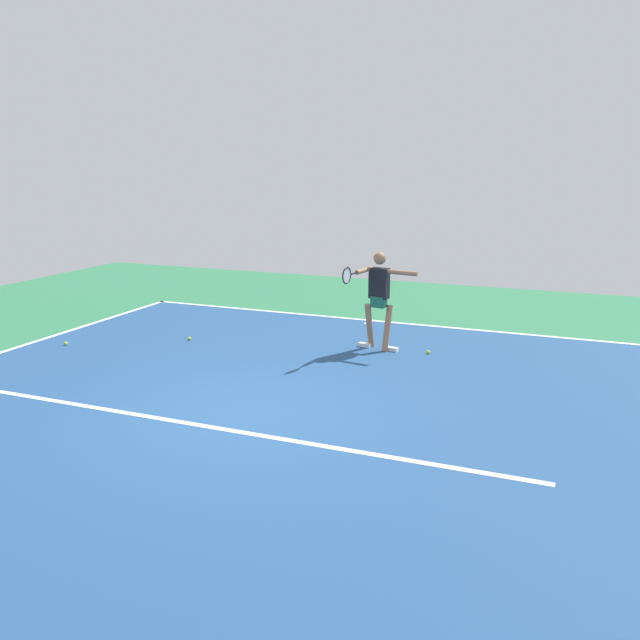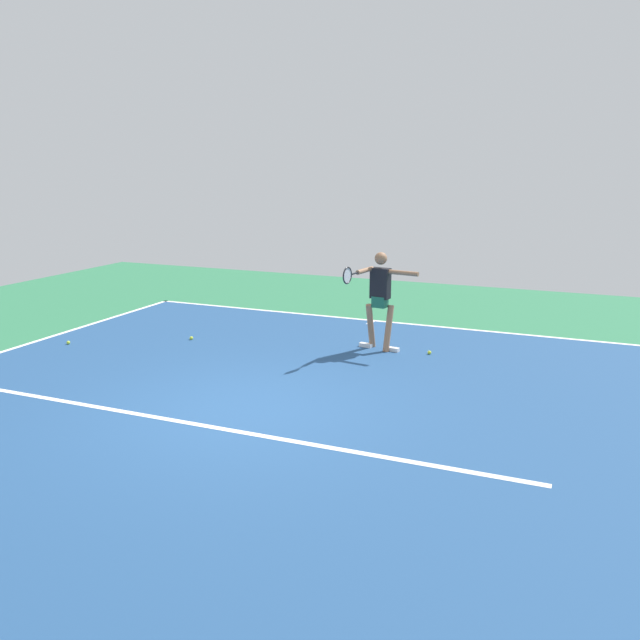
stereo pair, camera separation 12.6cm
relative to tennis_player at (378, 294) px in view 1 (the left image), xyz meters
The scene contains 9 objects.
ground_plane 3.83m from the tennis_player, 77.56° to the left, with size 21.50×21.50×0.00m, color #2D754C.
court_surface 3.83m from the tennis_player, 77.56° to the left, with size 10.80×11.55×0.00m, color navy.
court_line_baseline_near 2.49m from the tennis_player, 69.50° to the right, with size 10.80×0.10×0.01m, color white.
court_line_service 4.47m from the tennis_player, 79.47° to the left, with size 8.10×0.10×0.01m, color white.
court_line_centre_mark 2.32m from the tennis_player, 67.57° to the right, with size 0.10×0.30×0.01m, color white.
tennis_player is the anchor object (origin of this frame).
tennis_ball_by_baseline 5.83m from the tennis_player, 19.21° to the left, with size 0.07×0.07×0.07m, color #C6E53D.
tennis_ball_near_player 3.71m from the tennis_player, 11.74° to the left, with size 0.07×0.07×0.07m, color #CCE033.
tennis_ball_centre_court 1.35m from the tennis_player, behind, with size 0.07×0.07×0.07m, color #CCE033.
Camera 1 is at (-4.13, 7.40, 3.25)m, focal length 36.94 mm.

